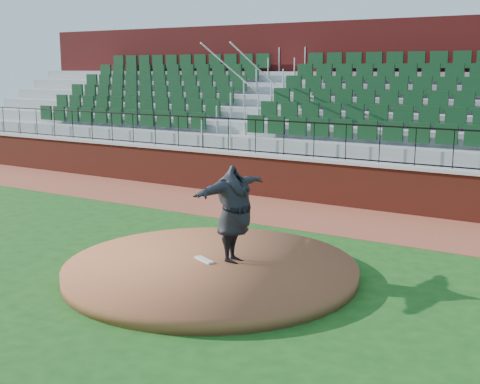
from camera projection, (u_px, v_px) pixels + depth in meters
name	position (u px, v px, depth m)	size (l,w,h in m)	color
ground	(198.00, 271.00, 12.19)	(90.00, 90.00, 0.00)	#164814
warning_track	(319.00, 216.00, 16.67)	(34.00, 3.20, 0.01)	brown
field_wall	(344.00, 185.00, 17.88)	(34.00, 0.35, 1.20)	maroon
wall_cap	(345.00, 162.00, 17.75)	(34.00, 0.45, 0.10)	#B7B7B7
wall_railing	(346.00, 142.00, 17.65)	(34.00, 0.05, 1.00)	black
seating_stands	(381.00, 118.00, 19.81)	(34.00, 5.10, 4.60)	gray
concourse_wall	(410.00, 100.00, 22.05)	(34.00, 0.50, 5.50)	maroon
pitchers_mound	(211.00, 270.00, 11.88)	(5.46, 5.46, 0.25)	brown
pitching_rubber	(204.00, 260.00, 12.01)	(0.51, 0.13, 0.03)	silver
pitcher	(234.00, 214.00, 11.78)	(2.25, 0.61, 1.83)	black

